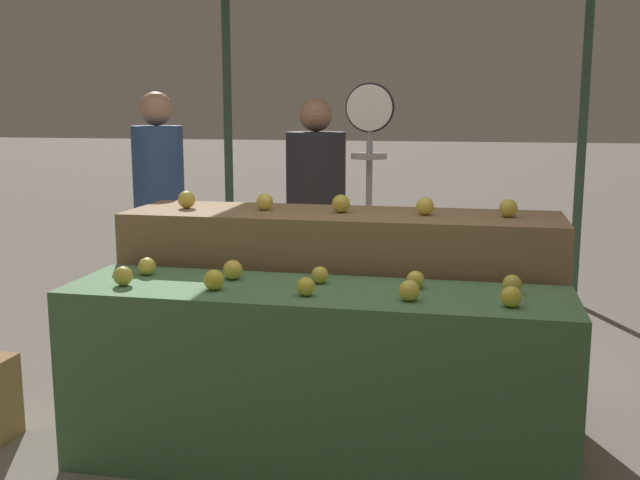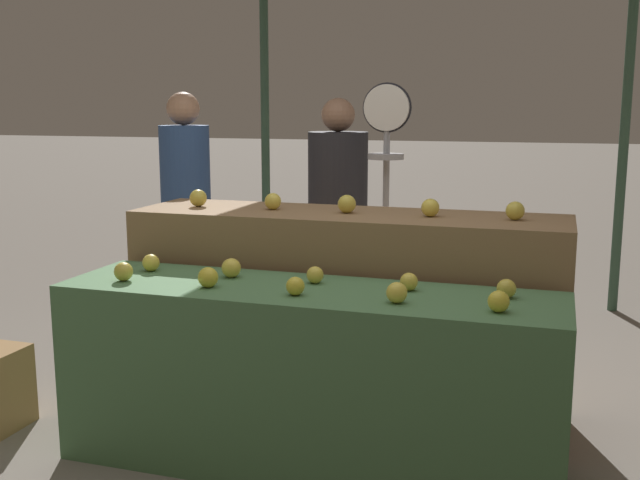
{
  "view_description": "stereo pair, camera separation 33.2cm",
  "coord_description": "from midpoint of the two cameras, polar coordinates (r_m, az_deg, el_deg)",
  "views": [
    {
      "loc": [
        0.63,
        -2.9,
        1.51
      ],
      "look_at": [
        -0.04,
        0.3,
        0.92
      ],
      "focal_mm": 42.0,
      "sensor_mm": 36.0,
      "label": 1
    },
    {
      "loc": [
        0.96,
        -2.81,
        1.51
      ],
      "look_at": [
        -0.04,
        0.3,
        0.92
      ],
      "focal_mm": 42.0,
      "sensor_mm": 36.0,
      "label": 2
    }
  ],
  "objects": [
    {
      "name": "apple_front_6",
      "position": [
        3.25,
        -3.9,
        -2.17
      ],
      "size": [
        0.08,
        0.08,
        0.08
      ],
      "primitive_type": "sphere",
      "color": "yellow",
      "rests_on": "display_counter_front"
    },
    {
      "name": "produce_scale",
      "position": [
        4.19,
        7.33,
        5.67
      ],
      "size": [
        0.27,
        0.2,
        1.64
      ],
      "color": "#99999E",
      "rests_on": "ground_plane"
    },
    {
      "name": "apple_front_8",
      "position": [
        3.06,
        9.89,
        -3.19
      ],
      "size": [
        0.07,
        0.07,
        0.07
      ],
      "primitive_type": "sphere",
      "color": "yellow",
      "rests_on": "display_counter_front"
    },
    {
      "name": "apple_back_0",
      "position": [
        3.82,
        -6.83,
        3.18
      ],
      "size": [
        0.09,
        0.09,
        0.09
      ],
      "primitive_type": "sphere",
      "color": "gold",
      "rests_on": "display_counter_back"
    },
    {
      "name": "apple_back_3",
      "position": [
        3.51,
        11.1,
        2.41
      ],
      "size": [
        0.08,
        0.08,
        0.08
      ],
      "primitive_type": "sphere",
      "color": "yellow",
      "rests_on": "display_counter_back"
    },
    {
      "name": "apple_front_9",
      "position": [
        3.04,
        17.1,
        -3.6
      ],
      "size": [
        0.08,
        0.08,
        0.08
      ],
      "primitive_type": "sphere",
      "color": "gold",
      "rests_on": "display_counter_front"
    },
    {
      "name": "person_customer_left",
      "position": [
        4.89,
        -8.28,
        3.24
      ],
      "size": [
        0.35,
        0.35,
        1.6
      ],
      "rotation": [
        0.0,
        0.0,
        3.25
      ],
      "color": "#2D2D38",
      "rests_on": "ground_plane"
    },
    {
      "name": "apple_front_0",
      "position": [
        3.25,
        -11.96,
        -2.4
      ],
      "size": [
        0.08,
        0.08,
        0.08
      ],
      "primitive_type": "sphere",
      "color": "gold",
      "rests_on": "display_counter_front"
    },
    {
      "name": "apple_front_1",
      "position": [
        3.08,
        -5.5,
        -2.89
      ],
      "size": [
        0.08,
        0.08,
        0.08
      ],
      "primitive_type": "sphere",
      "color": "gold",
      "rests_on": "display_counter_front"
    },
    {
      "name": "apple_front_5",
      "position": [
        3.43,
        -10.08,
        -1.74
      ],
      "size": [
        0.08,
        0.08,
        0.08
      ],
      "primitive_type": "sphere",
      "color": "yellow",
      "rests_on": "display_counter_front"
    },
    {
      "name": "apple_front_3",
      "position": [
        2.87,
        9.19,
        -4.02
      ],
      "size": [
        0.08,
        0.08,
        0.08
      ],
      "primitive_type": "sphere",
      "color": "yellow",
      "rests_on": "display_counter_front"
    },
    {
      "name": "apple_back_4",
      "position": [
        3.49,
        17.31,
        2.12
      ],
      "size": [
        0.08,
        0.08,
        0.08
      ],
      "primitive_type": "sphere",
      "color": "gold",
      "rests_on": "display_counter_back"
    },
    {
      "name": "person_vendor_at_scale",
      "position": [
        4.66,
        3.41,
        2.51
      ],
      "size": [
        0.47,
        0.47,
        1.56
      ],
      "rotation": [
        0.0,
        0.0,
        3.46
      ],
      "color": "#2D2D38",
      "rests_on": "ground_plane"
    },
    {
      "name": "apple_front_2",
      "position": [
        2.94,
        1.33,
        -3.57
      ],
      "size": [
        0.07,
        0.07,
        0.07
      ],
      "primitive_type": "sphere",
      "color": "gold",
      "rests_on": "display_counter_front"
    },
    {
      "name": "apple_back_1",
      "position": [
        3.68,
        -1.04,
        2.95
      ],
      "size": [
        0.08,
        0.08,
        0.08
      ],
      "primitive_type": "sphere",
      "color": "yellow",
      "rests_on": "display_counter_back"
    },
    {
      "name": "apple_front_7",
      "position": [
        3.14,
        2.66,
        -2.71
      ],
      "size": [
        0.07,
        0.07,
        0.07
      ],
      "primitive_type": "sphere",
      "color": "yellow",
      "rests_on": "display_counter_front"
    },
    {
      "name": "display_counter_back",
      "position": [
        3.69,
        4.63,
        -5.7
      ],
      "size": [
        2.08,
        0.55,
        1.01
      ],
      "primitive_type": "cube",
      "color": "olive",
      "rests_on": "ground_plane"
    },
    {
      "name": "apple_front_4",
      "position": [
        2.83,
        16.77,
        -4.55
      ],
      "size": [
        0.08,
        0.08,
        0.08
      ],
      "primitive_type": "sphere",
      "color": "gold",
      "rests_on": "display_counter_front"
    },
    {
      "name": "display_counter_front",
      "position": [
        3.17,
        2.08,
        -10.58
      ],
      "size": [
        2.08,
        0.55,
        0.77
      ],
      "primitive_type": "cube",
      "color": "#4C7A4C",
      "rests_on": "ground_plane"
    },
    {
      "name": "ground_plane",
      "position": [
        3.33,
        2.04,
        -16.81
      ],
      "size": [
        60.0,
        60.0,
        0.0
      ],
      "primitive_type": "plane",
      "color": "gray"
    },
    {
      "name": "apple_back_2",
      "position": [
        3.57,
        4.76,
        2.73
      ],
      "size": [
        0.09,
        0.09,
        0.09
      ],
      "primitive_type": "sphere",
      "color": "gold",
      "rests_on": "display_counter_back"
    }
  ]
}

